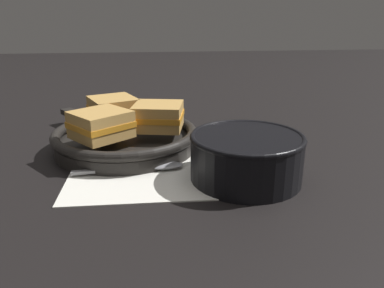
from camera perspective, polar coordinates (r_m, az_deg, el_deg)
ground_plane at (r=0.59m, az=-2.21°, el=-4.92°), size 4.00×4.00×0.00m
napkin at (r=0.60m, az=-7.84°, el=-4.61°), size 0.23×0.20×0.00m
soup_bowl at (r=0.57m, az=8.29°, el=-1.56°), size 0.17×0.17×0.07m
spoon at (r=0.61m, az=-6.25°, el=-3.46°), size 0.18×0.03×0.01m
skillet at (r=0.71m, az=-10.14°, el=0.85°), size 0.29×0.34×0.04m
sandwich_near_left at (r=0.65m, az=-13.71°, el=2.91°), size 0.12×0.12×0.05m
sandwich_near_right at (r=0.69m, az=-5.17°, el=4.25°), size 0.10×0.10×0.05m
sandwich_far_left at (r=0.76m, az=-11.90°, el=5.23°), size 0.11×0.11×0.05m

